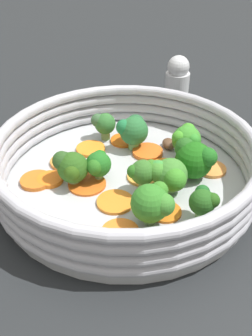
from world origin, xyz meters
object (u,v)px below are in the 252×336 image
at_px(carrot_slice_4, 156,242).
at_px(carrot_slice_13, 143,177).
at_px(carrot_slice_1, 150,153).
at_px(salt_shaker, 177,82).
at_px(broccoli_floret_6, 204,201).
at_px(carrot_slice_11, 165,212).
at_px(carrot_slice_2, 123,140).
at_px(broccoli_floret_3, 98,164).
at_px(broccoli_floret_5, 144,172).
at_px(carrot_slice_10, 65,162).
at_px(carrot_slice_8, 36,180).
at_px(carrot_slice_5, 87,184).
at_px(carrot_slice_3, 120,232).
at_px(carrot_slice_12, 91,149).
at_px(carrot_slice_0, 115,202).
at_px(broccoli_floret_4, 133,130).
at_px(broccoli_floret_2, 168,176).
at_px(mushroom_piece_0, 169,144).
at_px(broccoli_floret_1, 187,139).
at_px(skillet, 126,182).
at_px(broccoli_floret_8, 153,203).
at_px(carrot_slice_9, 50,179).
at_px(broccoli_floret_7, 70,167).
at_px(carrot_slice_6, 212,169).
at_px(broccoli_floret_0, 194,158).
at_px(broccoli_floret_9, 104,123).
at_px(carrot_slice_7, 165,167).

height_order(carrot_slice_4, carrot_slice_13, same).
bearing_deg(carrot_slice_1, salt_shaker, -168.76).
bearing_deg(broccoli_floret_6, carrot_slice_1, -131.32).
bearing_deg(carrot_slice_11, carrot_slice_2, -134.69).
height_order(broccoli_floret_3, broccoli_floret_5, broccoli_floret_5).
xyz_separation_m(carrot_slice_4, salt_shaker, (-0.34, -0.12, 0.03)).
bearing_deg(carrot_slice_10, carrot_slice_8, -7.15).
bearing_deg(carrot_slice_5, broccoli_floret_6, 92.43).
bearing_deg(carrot_slice_3, carrot_slice_12, -137.08).
xyz_separation_m(carrot_slice_0, carrot_slice_1, (-0.12, -0.01, 0.00)).
bearing_deg(carrot_slice_12, carrot_slice_5, 29.22).
xyz_separation_m(carrot_slice_4, broccoli_floret_4, (-0.16, -0.11, 0.03)).
relative_size(broccoli_floret_2, mushroom_piece_0, 1.99).
xyz_separation_m(carrot_slice_3, carrot_slice_4, (-0.01, 0.04, -0.00)).
bearing_deg(broccoli_floret_1, salt_shaker, -154.17).
bearing_deg(skillet, broccoli_floret_8, 47.07).
height_order(carrot_slice_0, carrot_slice_9, carrot_slice_9).
bearing_deg(broccoli_floret_6, salt_shaker, -152.69).
relative_size(broccoli_floret_3, broccoli_floret_4, 0.83).
bearing_deg(broccoli_floret_7, carrot_slice_6, 126.82).
distance_m(carrot_slice_0, broccoli_floret_3, 0.06).
bearing_deg(broccoli_floret_3, carrot_slice_5, -19.14).
distance_m(carrot_slice_9, broccoli_floret_1, 0.19).
height_order(carrot_slice_6, broccoli_floret_1, broccoli_floret_1).
xyz_separation_m(broccoli_floret_6, salt_shaker, (-0.28, -0.14, 0.00)).
distance_m(carrot_slice_11, carrot_slice_13, 0.07).
bearing_deg(broccoli_floret_0, broccoli_floret_9, -100.91).
bearing_deg(carrot_slice_0, carrot_slice_11, 101.67).
height_order(carrot_slice_11, broccoli_floret_6, broccoli_floret_6).
xyz_separation_m(carrot_slice_2, broccoli_floret_2, (0.08, 0.10, 0.02)).
xyz_separation_m(broccoli_floret_1, broccoli_floret_9, (0.01, -0.12, -0.00)).
xyz_separation_m(carrot_slice_4, broccoli_floret_3, (-0.07, -0.11, 0.02)).
bearing_deg(broccoli_floret_7, carrot_slice_11, 91.71).
relative_size(skillet, broccoli_floret_0, 5.46).
relative_size(carrot_slice_7, broccoli_floret_6, 0.90).
distance_m(carrot_slice_3, broccoli_floret_4, 0.18).
bearing_deg(broccoli_floret_7, broccoli_floret_5, 107.22).
distance_m(carrot_slice_1, broccoli_floret_5, 0.09).
bearing_deg(carrot_slice_0, carrot_slice_4, 62.35).
height_order(carrot_slice_0, carrot_slice_3, same).
distance_m(broccoli_floret_0, broccoli_floret_6, 0.08).
relative_size(broccoli_floret_4, broccoli_floret_7, 1.09).
height_order(carrot_slice_5, broccoli_floret_7, broccoli_floret_7).
bearing_deg(carrot_slice_8, broccoli_floret_6, 98.70).
relative_size(carrot_slice_9, broccoli_floret_7, 0.74).
height_order(carrot_slice_10, broccoli_floret_8, broccoli_floret_8).
bearing_deg(broccoli_floret_0, mushroom_piece_0, -132.96).
xyz_separation_m(skillet, salt_shaker, (-0.25, -0.03, 0.04)).
distance_m(carrot_slice_12, broccoli_floret_5, 0.12).
xyz_separation_m(carrot_slice_3, carrot_slice_8, (-0.03, -0.14, 0.00)).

